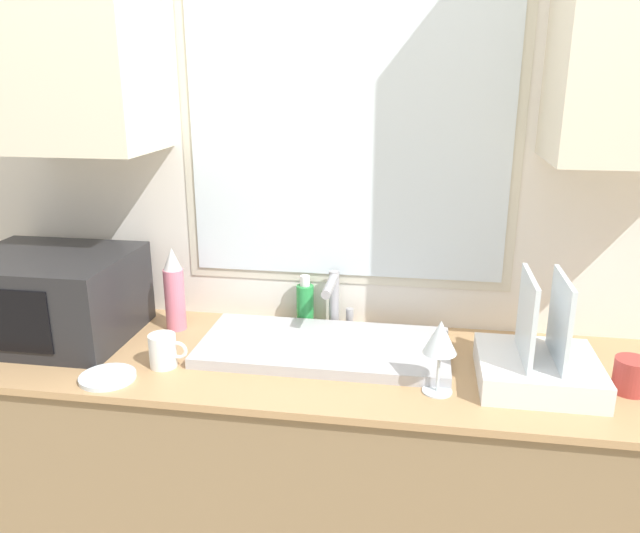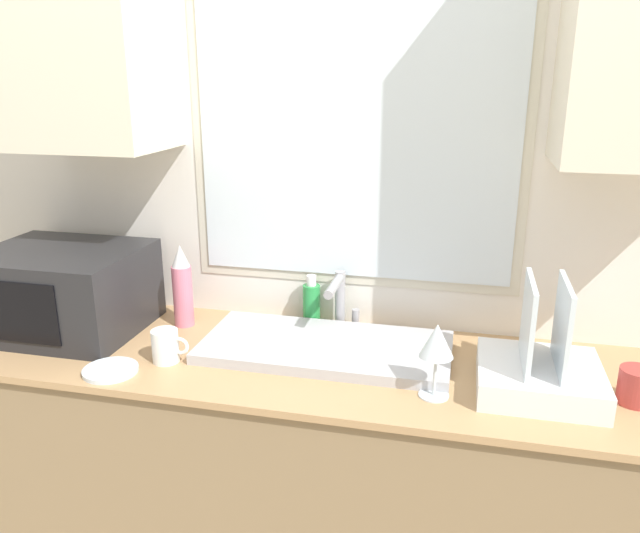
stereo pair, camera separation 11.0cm
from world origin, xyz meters
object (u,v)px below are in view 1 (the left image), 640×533
Objects in this scene: dish_rack at (538,362)px; mug_near_sink at (163,351)px; microwave at (51,296)px; spray_bottle at (174,291)px; soap_bottle at (305,303)px; wine_glass at (440,339)px; faucet at (334,296)px.

dish_rack is 2.81× the size of mug_near_sink.
microwave is 0.36m from spray_bottle.
mug_near_sink is at bearing -19.31° from microwave.
spray_bottle is 0.41m from soap_bottle.
soap_bottle is at bearing 16.34° from microwave.
mug_near_sink is at bearing -75.54° from spray_bottle.
wine_glass is (1.14, -0.17, 0.02)m from microwave.
dish_rack is 0.28m from wine_glass.
mug_near_sink is at bearing -142.16° from faucet.
microwave is at bearing 171.64° from wine_glass.
wine_glass is (-0.25, -0.09, 0.09)m from dish_rack.
dish_rack is 1.87× the size of soap_bottle.
wine_glass is (0.73, -0.02, 0.10)m from mug_near_sink.
mug_near_sink is (0.07, -0.25, -0.08)m from spray_bottle.
microwave reaches higher than faucet.
microwave is (-0.83, -0.18, 0.02)m from faucet.
spray_bottle is 1.62× the size of soap_bottle.
soap_bottle is 0.84× the size of wine_glass.
faucet is 0.54m from mug_near_sink.
soap_bottle is (-0.66, 0.29, 0.01)m from dish_rack.
mug_near_sink is (-0.99, -0.06, -0.01)m from dish_rack.
soap_bottle is 0.57m from wine_glass.
wine_glass is (0.41, -0.38, 0.07)m from soap_bottle.
mug_near_sink is (-0.32, -0.36, -0.02)m from soap_bottle.
dish_rack is at bearing -3.22° from microwave.
soap_bottle is at bearing 47.87° from mug_near_sink.
spray_bottle is (-1.05, 0.19, 0.07)m from dish_rack.
dish_rack is (0.57, -0.26, -0.05)m from faucet.
faucet is 0.49m from spray_bottle.
faucet is 0.99× the size of wine_glass.
microwave is 1.80× the size of spray_bottle.
faucet is 0.85m from microwave.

